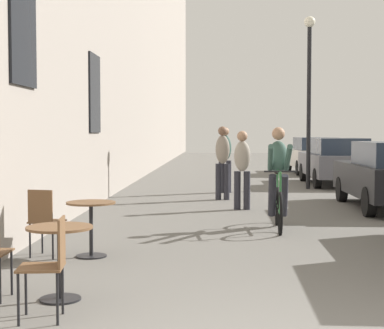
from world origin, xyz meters
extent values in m
cube|color=black|center=(-3.18, 4.46, 3.11)|extent=(0.04, 1.10, 1.70)
cube|color=black|center=(-3.18, 9.39, 2.47)|extent=(0.04, 1.10, 1.70)
cylinder|color=black|center=(-2.02, 1.82, 0.01)|extent=(0.40, 0.40, 0.02)
cylinder|color=black|center=(-2.02, 1.82, 0.36)|extent=(0.05, 0.05, 0.67)
cylinder|color=brown|center=(-2.02, 1.82, 0.71)|extent=(0.64, 0.64, 0.02)
cylinder|color=black|center=(-2.55, 1.98, 0.23)|extent=(0.02, 0.02, 0.45)
cylinder|color=black|center=(-2.55, 1.66, 0.23)|extent=(0.02, 0.02, 0.45)
cylinder|color=black|center=(-2.16, 1.01, 0.23)|extent=(0.02, 0.02, 0.45)
cylinder|color=black|center=(-2.20, 1.33, 0.23)|extent=(0.02, 0.02, 0.45)
cylinder|color=black|center=(-1.84, 1.04, 0.23)|extent=(0.02, 0.02, 0.45)
cylinder|color=black|center=(-1.88, 1.36, 0.23)|extent=(0.02, 0.02, 0.45)
cube|color=brown|center=(-2.02, 1.18, 0.46)|extent=(0.42, 0.42, 0.02)
cube|color=brown|center=(-1.84, 1.20, 0.68)|extent=(0.06, 0.34, 0.42)
cylinder|color=black|center=(-2.14, 3.90, 0.01)|extent=(0.40, 0.40, 0.02)
cylinder|color=black|center=(-2.14, 3.90, 0.36)|extent=(0.05, 0.05, 0.67)
cylinder|color=brown|center=(-2.14, 3.90, 0.71)|extent=(0.64, 0.64, 0.02)
cylinder|color=black|center=(-2.85, 4.09, 0.23)|extent=(0.02, 0.02, 0.45)
cylinder|color=black|center=(-2.53, 4.02, 0.23)|extent=(0.02, 0.02, 0.45)
cylinder|color=black|center=(-2.91, 3.78, 0.23)|extent=(0.02, 0.02, 0.45)
cylinder|color=black|center=(-2.60, 3.71, 0.23)|extent=(0.02, 0.02, 0.45)
cube|color=brown|center=(-2.72, 3.90, 0.46)|extent=(0.45, 0.45, 0.02)
cube|color=brown|center=(-2.76, 3.73, 0.68)|extent=(0.34, 0.09, 0.42)
torus|color=black|center=(0.50, 5.77, 0.33)|extent=(0.08, 0.71, 0.71)
torus|color=black|center=(0.55, 6.82, 0.33)|extent=(0.08, 0.71, 0.71)
cylinder|color=#2D6B38|center=(0.54, 6.73, 0.61)|extent=(0.05, 0.22, 0.58)
cylinder|color=#2D6B38|center=(0.52, 6.23, 0.95)|extent=(0.08, 0.83, 0.14)
cylinder|color=#2D6B38|center=(0.50, 5.80, 0.67)|extent=(0.04, 0.09, 0.67)
cylinder|color=#2D6B38|center=(0.52, 6.32, 0.37)|extent=(0.08, 1.00, 0.12)
cylinder|color=black|center=(0.50, 5.82, 1.00)|extent=(0.52, 0.05, 0.03)
ellipsoid|color=black|center=(0.54, 6.64, 0.93)|extent=(0.12, 0.24, 0.06)
ellipsoid|color=#38564C|center=(0.53, 6.56, 1.21)|extent=(0.36, 0.36, 0.59)
sphere|color=#A57A5B|center=(0.53, 6.52, 1.60)|extent=(0.22, 0.22, 0.22)
cylinder|color=#26262D|center=(0.63, 6.48, 0.55)|extent=(0.15, 0.40, 0.75)
cylinder|color=#26262D|center=(0.43, 6.49, 0.55)|extent=(0.15, 0.40, 0.75)
cylinder|color=#38564C|center=(0.66, 6.16, 1.20)|extent=(0.11, 0.75, 0.48)
cylinder|color=#38564C|center=(0.37, 6.18, 1.20)|extent=(0.14, 0.75, 0.48)
cylinder|color=#26262D|center=(0.11, 8.91, 0.40)|extent=(0.14, 0.14, 0.81)
cylinder|color=#26262D|center=(-0.09, 8.91, 0.40)|extent=(0.14, 0.14, 0.81)
ellipsoid|color=#9E9384|center=(0.01, 8.91, 1.12)|extent=(0.34, 0.24, 0.64)
sphere|color=#A57A5B|center=(0.01, 8.91, 1.54)|extent=(0.22, 0.22, 0.22)
cylinder|color=#26262D|center=(-0.28, 10.78, 0.43)|extent=(0.14, 0.14, 0.87)
cylinder|color=#26262D|center=(-0.48, 10.82, 0.43)|extent=(0.14, 0.14, 0.87)
ellipsoid|color=gray|center=(-0.38, 10.80, 1.21)|extent=(0.37, 0.29, 0.69)
sphere|color=brown|center=(-0.38, 10.80, 1.65)|extent=(0.22, 0.22, 0.22)
cylinder|color=#26262D|center=(-0.20, 12.56, 0.43)|extent=(0.14, 0.14, 0.86)
cylinder|color=#26262D|center=(-0.40, 12.57, 0.43)|extent=(0.14, 0.14, 0.86)
ellipsoid|color=#38564C|center=(-0.30, 12.56, 1.20)|extent=(0.35, 0.25, 0.68)
sphere|color=#A57A5B|center=(-0.30, 12.56, 1.64)|extent=(0.22, 0.22, 0.22)
cylinder|color=black|center=(2.09, 13.75, 2.30)|extent=(0.12, 0.12, 4.60)
sphere|color=silver|center=(2.09, 13.75, 4.74)|extent=(0.32, 0.32, 0.32)
cylinder|color=black|center=(2.41, 10.56, 0.29)|extent=(0.19, 0.58, 0.58)
cylinder|color=black|center=(2.41, 7.91, 0.29)|extent=(0.19, 0.58, 0.58)
cube|color=#595960|center=(3.13, 15.26, 0.62)|extent=(1.73, 4.08, 0.66)
cube|color=#283342|center=(3.13, 14.77, 1.20)|extent=(1.44, 2.21, 0.49)
cylinder|color=black|center=(2.35, 16.59, 0.29)|extent=(0.20, 0.59, 0.59)
cylinder|color=black|center=(3.88, 16.61, 0.29)|extent=(0.20, 0.59, 0.59)
cylinder|color=black|center=(2.38, 13.91, 0.29)|extent=(0.20, 0.59, 0.59)
cylinder|color=black|center=(3.91, 13.92, 0.29)|extent=(0.20, 0.59, 0.59)
cube|color=beige|center=(3.25, 20.50, 0.61)|extent=(1.78, 4.05, 0.65)
cube|color=#283342|center=(3.26, 20.02, 1.18)|extent=(1.46, 2.20, 0.48)
cylinder|color=black|center=(2.45, 21.79, 0.29)|extent=(0.20, 0.58, 0.58)
cylinder|color=black|center=(3.96, 21.84, 0.29)|extent=(0.20, 0.58, 0.58)
cylinder|color=black|center=(2.54, 19.15, 0.29)|extent=(0.20, 0.58, 0.58)
cylinder|color=black|center=(4.05, 19.20, 0.29)|extent=(0.20, 0.58, 0.58)
camera|label=1|loc=(-0.50, -4.03, 1.63)|focal=57.89mm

